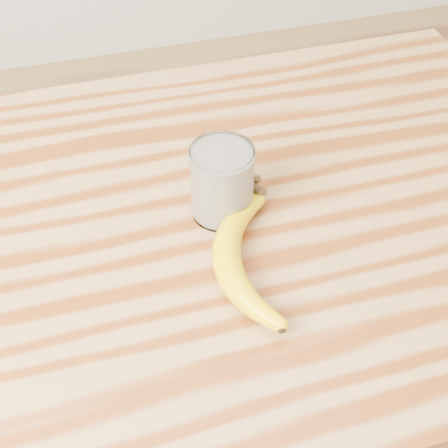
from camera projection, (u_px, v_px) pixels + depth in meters
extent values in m
cube|color=olive|center=(201.00, 228.00, 0.93)|extent=(1.20, 0.80, 0.04)
cylinder|color=brown|center=(379.00, 213.00, 1.58)|extent=(0.06, 0.06, 0.86)
cylinder|color=white|center=(222.00, 182.00, 0.88)|extent=(0.09, 0.09, 0.11)
torus|color=white|center=(222.00, 152.00, 0.84)|extent=(0.09, 0.09, 0.00)
cylinder|color=#F2E9CE|center=(222.00, 183.00, 0.88)|extent=(0.08, 0.08, 0.10)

